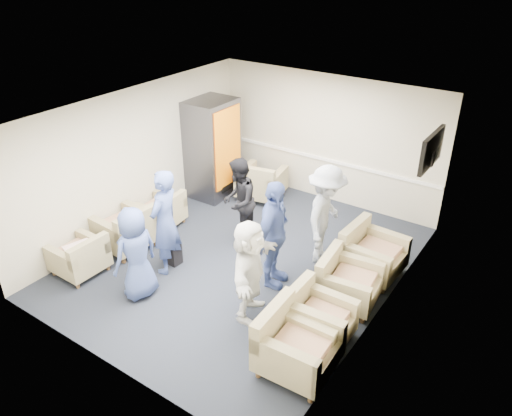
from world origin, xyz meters
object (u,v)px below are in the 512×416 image
Objects in this scene: armchair_right_midfar at (346,283)px; person_back_right at (326,215)px; armchair_right_far at (370,254)px; armchair_right_midnear at (314,320)px; armchair_left_mid at (127,231)px; person_mid_left at (165,222)px; armchair_left_near at (81,258)px; armchair_right_near at (294,346)px; person_front_right at (250,270)px; armchair_left_far at (163,212)px; vending_machine at (212,149)px; person_front_left at (136,253)px; person_back_left at (239,201)px; person_mid_right at (274,235)px; armchair_corner at (260,184)px.

armchair_right_midfar is 1.29m from person_back_right.
person_back_right reaches higher than armchair_right_far.
armchair_right_midfar is at bearing 0.13° from armchair_right_midnear.
person_mid_left is (1.06, -0.07, 0.56)m from armchair_left_mid.
armchair_right_near is at bearing 93.55° from armchair_left_near.
armchair_left_near is at bearing 87.23° from person_front_right.
armchair_left_far is at bearing 73.53° from armchair_right_midnear.
vending_machine is 1.38× the size of person_front_left.
armchair_left_near is 4.18m from person_back_right.
person_back_left is 0.89× the size of person_mid_right.
armchair_right_far is at bearing 147.02° from armchair_corner.
vending_machine is (-4.10, 3.46, 0.69)m from armchair_right_near.
armchair_right_far is 3.82m from person_front_left.
vending_machine is 1.30× the size of person_back_left.
armchair_right_midfar is at bearing -177.45° from armchair_right_far.
armchair_left_near is 4.11m from armchair_corner.
armchair_left_far is 1.86m from vending_machine.
armchair_left_near is 0.48× the size of person_back_left.
person_back_left reaches higher than armchair_right_midfar.
vending_machine is (-0.12, 2.65, 0.70)m from armchair_left_mid.
armchair_right_midnear is at bearing 174.30° from armchair_right_midfar.
person_front_right reaches higher than person_front_left.
armchair_left_far is 0.45× the size of person_mid_left.
person_mid_left is 1.52m from person_back_left.
person_front_right reaches higher than armchair_right_near.
vending_machine is at bearing 28.93° from person_front_right.
armchair_left_near is 0.81× the size of armchair_right_near.
armchair_corner is 3.10m from person_mid_right.
armchair_left_near is at bearing 90.12° from armchair_right_near.
armchair_right_midnear is 0.47× the size of person_mid_left.
person_front_left is 0.86× the size of person_back_right.
armchair_corner reaches higher than armchair_left_mid.
armchair_right_midnear reaches higher than armchair_right_midfar.
armchair_left_far is 2.25m from armchair_corner.
armchair_right_near is 0.53× the size of person_mid_right.
armchair_left_mid is 2.92m from person_front_right.
vending_machine is at bearing 43.27° from person_mid_right.
person_front_right is at bearing 161.87° from person_back_right.
armchair_right_near reaches higher than armchair_corner.
person_front_left is at bearing 121.14° from person_mid_right.
armchair_right_midfar is at bearing 129.07° from person_front_left.
armchair_right_near is 0.63× the size of person_front_left.
vending_machine reaches higher than armchair_right_midnear.
armchair_corner reaches higher than armchair_left_far.
armchair_left_far is at bearing 82.19° from armchair_right_midfar.
armchair_left_mid is 4.06m from armchair_right_near.
armchair_right_near is 1.01× the size of armchair_right_far.
armchair_right_midnear is at bearing 102.16° from armchair_left_near.
armchair_right_midfar is 3.26m from person_front_left.
person_mid_left reaches higher than person_back_left.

